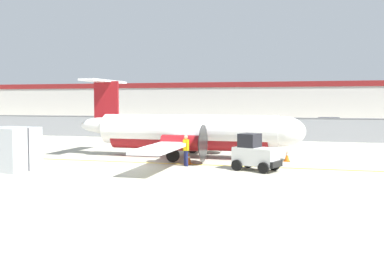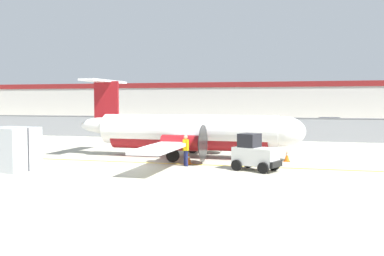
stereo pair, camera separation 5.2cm
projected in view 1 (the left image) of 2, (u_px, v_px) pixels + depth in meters
The scene contains 18 objects.
ground_plane at pixel (153, 163), 24.47m from camera, with size 140.00×140.00×0.01m.
perimeter_fence at pixel (210, 127), 39.88m from camera, with size 98.00×0.10×2.10m.
parking_lot_strip at pixel (230, 130), 51.07m from camera, with size 98.00×17.00×0.12m.
background_building at pixel (249, 103), 68.75m from camera, with size 91.00×8.10×6.50m.
commuter_airplane at pixel (192, 132), 26.72m from camera, with size 14.62×16.02×4.92m.
baggage_tug at pixel (255, 154), 21.76m from camera, with size 2.57×2.06×1.88m.
ground_crew_worker at pixel (186, 149), 23.26m from camera, with size 0.48×0.49×1.70m.
cargo_container at pixel (11, 149), 21.88m from camera, with size 2.69×2.36×2.20m.
traffic_cone_near_left at pixel (189, 159), 23.99m from camera, with size 0.36×0.36×0.64m.
traffic_cone_near_right at pixel (287, 156), 25.06m from camera, with size 0.36×0.36×0.64m.
parked_car_0 at pixel (139, 120), 60.61m from camera, with size 4.23×2.06×1.58m.
parked_car_1 at pixel (126, 125), 48.28m from camera, with size 4.34×2.31×1.58m.
parked_car_2 at pixel (177, 123), 52.85m from camera, with size 4.33×2.27×1.58m.
parked_car_3 at pixel (216, 122), 55.46m from camera, with size 4.38×2.42×1.58m.
parked_car_4 at pixel (233, 126), 46.34m from camera, with size 4.30×2.20×1.58m.
parked_car_5 at pixel (281, 125), 48.16m from camera, with size 4.25×2.10×1.58m.
parked_car_6 at pixel (328, 124), 49.80m from camera, with size 4.34×2.30×1.58m.
parked_car_7 at pixel (377, 126), 45.41m from camera, with size 4.33×2.29×1.58m.
Camera 1 is at (8.19, -20.99, 3.51)m, focal length 40.00 mm.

